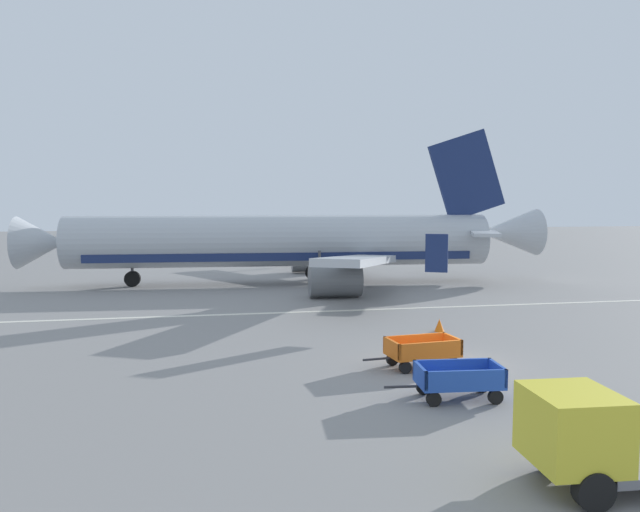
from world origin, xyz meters
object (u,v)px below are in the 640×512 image
Objects in this scene: airplane at (296,242)px; baggage_cart_second_in_row at (422,351)px; baggage_cart_nearest at (458,380)px; traffic_cone_near_plane at (439,325)px; service_truck_beside_carts at (594,438)px.

baggage_cart_second_in_row is (1.17, -23.11, -2.45)m from airplane.
airplane reaches higher than baggage_cart_nearest.
baggage_cart_nearest is at bearing -108.48° from traffic_cone_near_plane.
airplane is 23.27m from baggage_cart_second_in_row.
airplane is at bearing 92.14° from baggage_cart_nearest.
baggage_cart_nearest is 6.02m from service_truck_beside_carts.
airplane reaches higher than baggage_cart_second_in_row.
baggage_cart_second_in_row is 6.39m from traffic_cone_near_plane.
service_truck_beside_carts reaches higher than baggage_cart_nearest.
traffic_cone_near_plane is (4.10, -17.44, -2.76)m from airplane.
traffic_cone_near_plane is (3.10, 9.28, -0.31)m from baggage_cart_nearest.
baggage_cart_nearest reaches higher than traffic_cone_near_plane.
traffic_cone_near_plane is at bearing 62.71° from baggage_cart_second_in_row.
traffic_cone_near_plane is at bearing 71.52° from baggage_cart_nearest.
service_truck_beside_carts is (0.21, -9.60, 0.50)m from baggage_cart_second_in_row.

